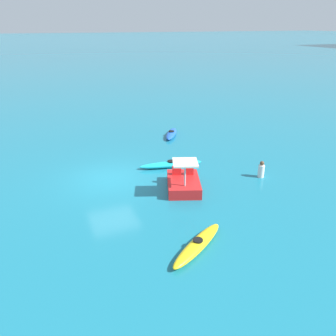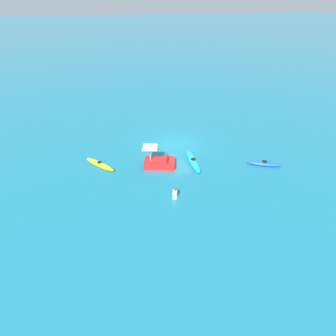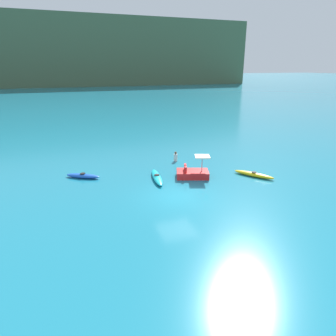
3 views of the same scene
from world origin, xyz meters
The scene contains 6 objects.
ground_plane centered at (0.00, 0.00, 0.00)m, with size 600.00×600.00×0.00m, color #19728C.
kayak_yellow centered at (6.96, 1.36, 0.16)m, with size 2.19×2.92×0.37m.
kayak_cyan centered at (-0.20, 3.45, 0.16)m, with size 1.19×3.57×0.37m.
kayak_blue centered at (-5.35, 5.73, 0.16)m, with size 2.57×1.94×0.37m.
pedal_boat_red centered at (2.52, 2.93, 0.34)m, with size 2.78×2.27×1.68m.
person_near_shore centered at (2.84, 7.19, 0.39)m, with size 0.37×0.37×0.88m.
Camera 1 is at (15.69, -3.50, 7.32)m, focal length 36.39 mm.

